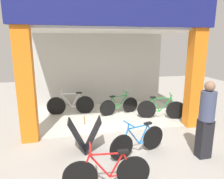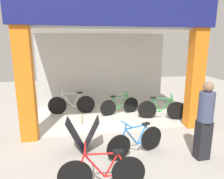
{
  "view_description": "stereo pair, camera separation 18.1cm",
  "coord_description": "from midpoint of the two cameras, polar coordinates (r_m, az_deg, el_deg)",
  "views": [
    {
      "loc": [
        -1.37,
        -5.54,
        2.62
      ],
      "look_at": [
        0.0,
        0.75,
        1.15
      ],
      "focal_mm": 32.74,
      "sensor_mm": 36.0,
      "label": 1
    },
    {
      "loc": [
        -1.19,
        -5.57,
        2.62
      ],
      "look_at": [
        0.0,
        0.75,
        1.15
      ],
      "focal_mm": 32.74,
      "sensor_mm": 36.0,
      "label": 2
    }
  ],
  "objects": [
    {
      "name": "bicycle_inside_2",
      "position": [
        7.36,
        14.35,
        -5.4
      ],
      "size": [
        1.59,
        0.58,
        0.91
      ],
      "color": "black",
      "rests_on": "ground"
    },
    {
      "name": "bicycle_inside_1",
      "position": [
        7.62,
        2.85,
        -4.56
      ],
      "size": [
        1.52,
        0.45,
        0.85
      ],
      "color": "black",
      "rests_on": "ground"
    },
    {
      "name": "bicycle_parked_1",
      "position": [
        5.04,
        7.78,
        -14.16
      ],
      "size": [
        1.49,
        0.56,
        0.86
      ],
      "color": "black",
      "rests_on": "ground"
    },
    {
      "name": "pedestrian_1",
      "position": [
        5.09,
        25.43,
        -7.66
      ],
      "size": [
        0.35,
        0.35,
        1.82
      ],
      "color": "black",
      "rests_on": "ground"
    },
    {
      "name": "sandwich_board_sign",
      "position": [
        5.2,
        -7.08,
        -12.39
      ],
      "size": [
        0.83,
        0.55,
        0.83
      ],
      "color": "black",
      "rests_on": "ground"
    },
    {
      "name": "ground_plane",
      "position": [
        6.28,
        2.14,
        -11.82
      ],
      "size": [
        18.65,
        18.65,
        0.0
      ],
      "primitive_type": "plane",
      "color": "#9E9991",
      "rests_on": "ground"
    },
    {
      "name": "bicycle_inside_0",
      "position": [
        7.8,
        -10.51,
        -4.03
      ],
      "size": [
        1.74,
        0.48,
        0.95
      ],
      "color": "black",
      "rests_on": "ground"
    },
    {
      "name": "shop_facade",
      "position": [
        7.21,
        -0.42,
        8.24
      ],
      "size": [
        5.53,
        3.3,
        3.82
      ],
      "color": "beige",
      "rests_on": "ground"
    },
    {
      "name": "bicycle_parked_0",
      "position": [
        3.95,
        -1.26,
        -22.21
      ],
      "size": [
        1.58,
        0.43,
        0.87
      ],
      "color": "black",
      "rests_on": "ground"
    }
  ]
}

